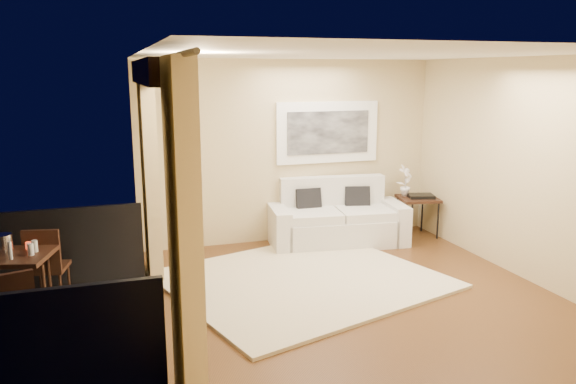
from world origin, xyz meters
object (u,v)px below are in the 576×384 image
sofa (336,220)px  balcony_chair_far (45,261)px  balcony_chair_near (13,323)px  side_table (418,201)px  bistro_table (18,262)px  orchid (405,181)px  ice_bucket (3,244)px

sofa → balcony_chair_far: bearing=-156.4°
sofa → balcony_chair_near: (-4.01, -2.82, 0.20)m
side_table → bistro_table: bistro_table is taller
balcony_chair_far → balcony_chair_near: bearing=98.9°
orchid → side_table: bearing=-40.6°
orchid → balcony_chair_far: orchid is taller
sofa → balcony_chair_near: size_ratio=2.24×
sofa → side_table: 1.34m
bistro_table → balcony_chair_far: size_ratio=0.86×
balcony_chair_near → ice_bucket: size_ratio=4.65×
balcony_chair_near → side_table: bearing=11.2°
ice_bucket → sofa: bearing=19.4°
balcony_chair_far → balcony_chair_near: balcony_chair_near is taller
orchid → bistro_table: bearing=-163.2°
sofa → ice_bucket: 4.53m
orchid → ice_bucket: orchid is taller
balcony_chair_near → ice_bucket: (-0.24, 1.32, 0.29)m
side_table → balcony_chair_far: balcony_chair_far is taller
orchid → ice_bucket: bearing=-164.1°
side_table → balcony_chair_far: bearing=-168.1°
sofa → ice_bucket: (-4.25, -1.50, 0.49)m
side_table → balcony_chair_far: size_ratio=0.75×
side_table → balcony_chair_near: bearing=-153.0°
sofa → bistro_table: bearing=-152.7°
ice_bucket → side_table: bearing=14.1°
ice_bucket → bistro_table: bearing=-27.0°
sofa → orchid: orchid is taller
sofa → bistro_table: size_ratio=2.73×
bistro_table → balcony_chair_far: bearing=59.6°
sofa → ice_bucket: size_ratio=10.41×
orchid → balcony_chair_far: (-5.08, -1.24, -0.36)m
orchid → balcony_chair_near: (-5.18, -2.86, -0.33)m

